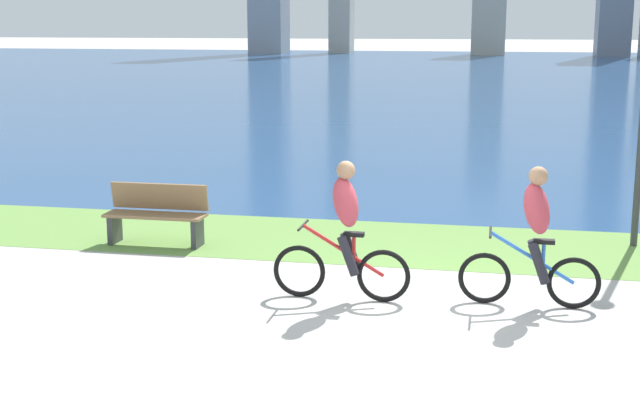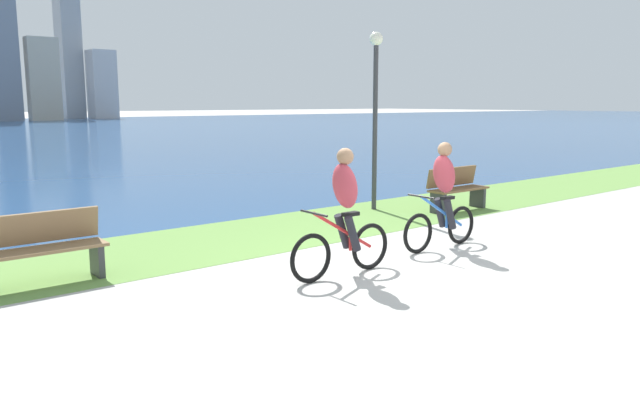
% 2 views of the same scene
% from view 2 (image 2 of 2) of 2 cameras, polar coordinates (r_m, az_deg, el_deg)
% --- Properties ---
extents(ground_plane, '(300.00, 300.00, 0.00)m').
position_cam_2_polar(ground_plane, '(8.42, 8.82, -6.44)').
color(ground_plane, '#B2AFA8').
extents(grass_strip_bayside, '(120.00, 2.68, 0.01)m').
position_cam_2_polar(grass_strip_bayside, '(10.77, -3.82, -2.89)').
color(grass_strip_bayside, '#6B9947').
rests_on(grass_strip_bayside, ground).
extents(cyclist_lead, '(1.66, 0.52, 1.68)m').
position_cam_2_polar(cyclist_lead, '(7.86, 2.26, -1.22)').
color(cyclist_lead, black).
rests_on(cyclist_lead, ground).
extents(cyclist_trailing, '(1.63, 0.52, 1.65)m').
position_cam_2_polar(cyclist_trailing, '(9.54, 11.47, 0.41)').
color(cyclist_trailing, black).
rests_on(cyclist_trailing, ground).
extents(bench_near_path, '(1.50, 0.47, 0.90)m').
position_cam_2_polar(bench_near_path, '(8.32, -24.69, -4.19)').
color(bench_near_path, olive).
rests_on(bench_near_path, ground).
extents(bench_far_along_path, '(1.50, 0.47, 0.90)m').
position_cam_2_polar(bench_far_along_path, '(13.06, 12.72, 1.02)').
color(bench_far_along_path, brown).
rests_on(bench_far_along_path, ground).
extents(lamppost_tall, '(0.28, 0.28, 3.67)m').
position_cam_2_polar(lamppost_tall, '(12.76, 5.23, 9.91)').
color(lamppost_tall, '#38383D').
rests_on(lamppost_tall, ground).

